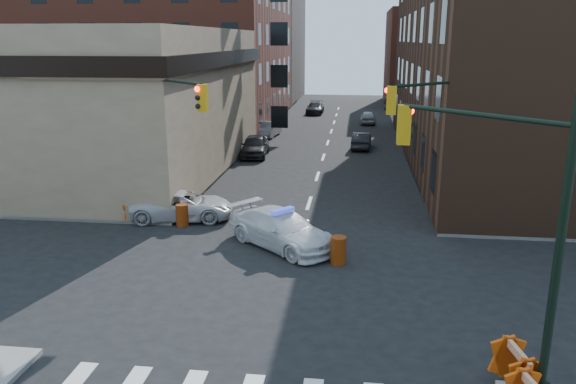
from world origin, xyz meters
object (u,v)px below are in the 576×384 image
(parked_car_enear, at_px, (361,141))
(barricade_se_a, at_px, (516,368))
(barrel_bank, at_px, (182,215))
(barrel_road, at_px, (338,250))
(pickup, at_px, (182,206))
(parked_car_wnear, at_px, (255,146))
(parked_car_wfar, at_px, (269,129))
(barricade_nw_a, at_px, (136,211))
(pedestrian_a, at_px, (162,200))
(police_car, at_px, (282,229))
(pedestrian_b, at_px, (95,193))

(parked_car_enear, relative_size, barricade_se_a, 2.85)
(barrel_bank, bearing_deg, barrel_road, -26.59)
(pickup, bearing_deg, parked_car_wnear, -12.31)
(pickup, xyz_separation_m, parked_car_wnear, (0.76, 15.22, 0.11))
(parked_car_wfar, height_order, barricade_nw_a, parked_car_wfar)
(pickup, xyz_separation_m, barricade_nw_a, (-1.95, -0.87, -0.10))
(parked_car_wnear, bearing_deg, pickup, -96.04)
(parked_car_wnear, xyz_separation_m, barrel_bank, (-0.46, -16.19, -0.27))
(pedestrian_a, bearing_deg, barricade_nw_a, -154.92)
(parked_car_wnear, height_order, barrel_road, parked_car_wnear)
(parked_car_wfar, relative_size, barrel_bank, 3.81)
(police_car, relative_size, parked_car_wfar, 1.32)
(pedestrian_b, distance_m, barricade_nw_a, 2.87)
(barricade_se_a, bearing_deg, pickup, 34.38)
(pedestrian_a, xyz_separation_m, pedestrian_b, (-3.75, 0.92, -0.04))
(police_car, xyz_separation_m, barricade_se_a, (6.99, -9.21, -0.09))
(barrel_road, distance_m, barrel_bank, 8.19)
(pedestrian_b, bearing_deg, parked_car_wnear, 79.61)
(pedestrian_b, bearing_deg, barricade_se_a, -27.92)
(police_car, bearing_deg, barricade_nw_a, 113.34)
(pedestrian_b, xyz_separation_m, barrel_bank, (4.81, -1.32, -0.51))
(police_car, xyz_separation_m, barricade_nw_a, (-7.16, 2.19, -0.17))
(police_car, distance_m, barricade_se_a, 11.56)
(police_car, distance_m, barrel_road, 2.88)
(barrel_road, bearing_deg, barricade_nw_a, 158.53)
(police_car, bearing_deg, parked_car_wnear, 54.05)
(barricade_se_a, xyz_separation_m, barricade_nw_a, (-14.15, 11.40, -0.08))
(parked_car_wfar, relative_size, pedestrian_b, 2.24)
(police_car, bearing_deg, parked_car_enear, 31.78)
(police_car, xyz_separation_m, parked_car_enear, (3.35, 22.20, -0.11))
(police_car, height_order, barricade_nw_a, police_car)
(parked_car_enear, bearing_deg, parked_car_wfar, -26.21)
(pedestrian_a, xyz_separation_m, barrel_bank, (1.07, -0.40, -0.55))
(parked_car_wfar, xyz_separation_m, parked_car_enear, (8.11, -4.72, -0.00))
(parked_car_wnear, distance_m, pedestrian_b, 15.78)
(parked_car_enear, distance_m, barricade_nw_a, 22.60)
(parked_car_wnear, relative_size, barricade_nw_a, 4.00)
(parked_car_wfar, bearing_deg, barrel_road, -68.93)
(parked_car_enear, bearing_deg, barricade_se_a, 100.62)
(parked_car_wfar, height_order, parked_car_enear, parked_car_wfar)
(police_car, height_order, pedestrian_a, pedestrian_a)
(parked_car_wnear, height_order, parked_car_enear, parked_car_wnear)
(parked_car_enear, height_order, barricade_nw_a, parked_car_enear)
(pickup, relative_size, barrel_bank, 4.73)
(police_car, relative_size, pedestrian_a, 2.84)
(pedestrian_b, height_order, barricade_se_a, pedestrian_b)
(pickup, bearing_deg, pedestrian_a, 117.32)
(barricade_se_a, bearing_deg, barricade_nw_a, 40.70)
(parked_car_wfar, bearing_deg, pedestrian_a, -85.91)
(barrel_road, relative_size, barrel_bank, 1.05)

